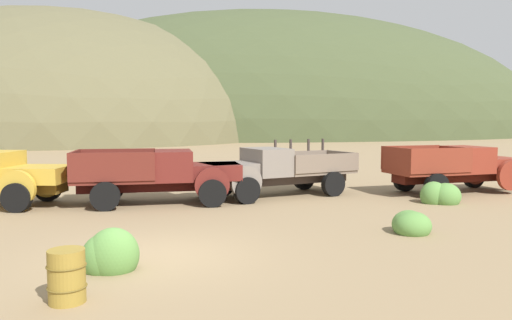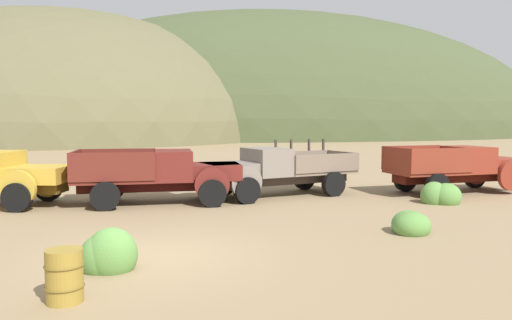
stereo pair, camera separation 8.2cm
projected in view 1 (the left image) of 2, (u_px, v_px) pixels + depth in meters
ground_plane at (158, 256)px, 10.71m from camera, size 300.00×300.00×0.00m
hill_far_left at (69, 137)px, 85.76m from camera, size 71.00×81.38×41.24m
hill_far_right at (282, 136)px, 91.74m from camera, size 108.31×55.17×44.75m
truck_oxblood at (169, 175)px, 17.50m from camera, size 5.83×2.68×1.91m
truck_primer_gray at (269, 171)px, 18.95m from camera, size 6.46×3.53×2.16m
truck_rust_red at (463, 168)px, 20.09m from camera, size 5.86×2.64×1.91m
oil_drum_foreground at (67, 276)px, 7.99m from camera, size 0.64×0.64×0.88m
bush_between_trucks at (411, 225)px, 12.92m from camera, size 1.01×1.04×0.76m
bush_lone_scrub at (109, 257)px, 9.70m from camera, size 1.13×0.93×1.10m
bush_near_barrel at (441, 196)px, 17.49m from camera, size 1.39×1.10×1.00m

